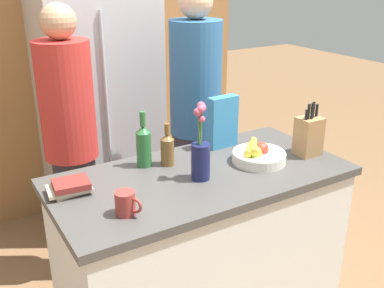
% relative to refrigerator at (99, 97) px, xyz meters
% --- Properties ---
extents(kitchen_island, '(1.44, 0.71, 0.92)m').
position_rel_refrigerator_xyz_m(kitchen_island, '(0.01, -1.37, -0.51)').
color(kitchen_island, silver).
rests_on(kitchen_island, ground_plane).
extents(back_wall_wood, '(2.64, 0.12, 2.60)m').
position_rel_refrigerator_xyz_m(back_wall_wood, '(0.01, 0.36, 0.33)').
color(back_wall_wood, '#9E6B3D').
rests_on(back_wall_wood, ground_plane).
extents(refrigerator, '(0.78, 0.62, 1.94)m').
position_rel_refrigerator_xyz_m(refrigerator, '(0.00, 0.00, 0.00)').
color(refrigerator, '#B7B7BC').
rests_on(refrigerator, ground_plane).
extents(fruit_bowl, '(0.27, 0.27, 0.10)m').
position_rel_refrigerator_xyz_m(fruit_bowl, '(0.33, -1.40, -0.01)').
color(fruit_bowl, silver).
rests_on(fruit_bowl, kitchen_island).
extents(knife_block, '(0.12, 0.10, 0.29)m').
position_rel_refrigerator_xyz_m(knife_block, '(0.62, -1.46, 0.05)').
color(knife_block, '#A87A4C').
rests_on(knife_block, kitchen_island).
extents(flower_vase, '(0.09, 0.09, 0.37)m').
position_rel_refrigerator_xyz_m(flower_vase, '(-0.02, -1.41, 0.08)').
color(flower_vase, '#191E4C').
rests_on(flower_vase, kitchen_island).
extents(cereal_box, '(0.17, 0.07, 0.28)m').
position_rel_refrigerator_xyz_m(cereal_box, '(0.29, -1.13, 0.09)').
color(cereal_box, teal).
rests_on(cereal_box, kitchen_island).
extents(coffee_mug, '(0.09, 0.11, 0.10)m').
position_rel_refrigerator_xyz_m(coffee_mug, '(-0.45, -1.54, -0.00)').
color(coffee_mug, '#99332D').
rests_on(coffee_mug, kitchen_island).
extents(book_stack, '(0.20, 0.15, 0.06)m').
position_rel_refrigerator_xyz_m(book_stack, '(-0.59, -1.25, -0.02)').
color(book_stack, '#B7A88E').
rests_on(book_stack, kitchen_island).
extents(bottle_oil, '(0.07, 0.07, 0.22)m').
position_rel_refrigerator_xyz_m(bottle_oil, '(-0.08, -1.19, 0.03)').
color(bottle_oil, brown).
rests_on(bottle_oil, kitchen_island).
extents(bottle_vinegar, '(0.07, 0.07, 0.28)m').
position_rel_refrigerator_xyz_m(bottle_vinegar, '(-0.18, -1.15, 0.06)').
color(bottle_vinegar, '#286633').
rests_on(bottle_vinegar, kitchen_island).
extents(person_at_sink, '(0.31, 0.31, 1.67)m').
position_rel_refrigerator_xyz_m(person_at_sink, '(-0.39, -0.57, -0.02)').
color(person_at_sink, '#383842').
rests_on(person_at_sink, ground_plane).
extents(person_in_blue, '(0.32, 0.32, 1.75)m').
position_rel_refrigerator_xyz_m(person_in_blue, '(0.39, -0.69, 0.03)').
color(person_in_blue, '#383842').
rests_on(person_in_blue, ground_plane).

